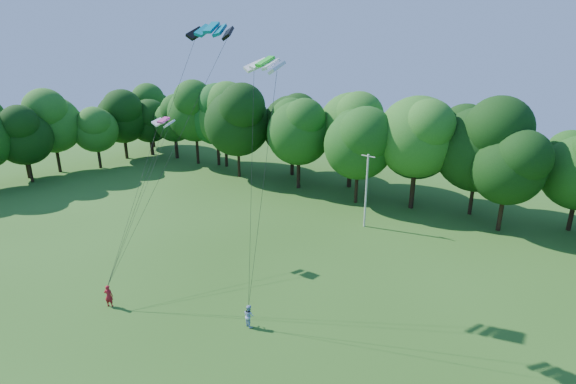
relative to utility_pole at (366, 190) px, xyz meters
The scene contains 9 objects.
utility_pole is the anchor object (origin of this frame).
kite_flyer_left 24.82m from the utility_pole, 109.17° to the right, with size 0.61×0.40×1.66m, color #A91522.
kite_flyer_right 19.56m from the utility_pole, 86.04° to the right, with size 0.75×0.58×1.54m, color #A0BDDF.
kite_teal 21.73m from the utility_pole, 106.77° to the right, with size 3.30×2.05×0.78m.
kite_green 21.21m from the utility_pole, 86.15° to the right, with size 2.80×1.67×0.61m.
kite_pink 20.00m from the utility_pole, 128.62° to the right, with size 1.98×1.02×0.42m.
tree_back_west 29.56m from the utility_pole, 163.57° to the left, with size 9.03×9.03×13.13m.
tree_back_center 10.56m from the utility_pole, 82.72° to the left, with size 8.97×8.97×13.05m.
tree_flank_west 45.65m from the utility_pole, 165.38° to the right, with size 6.70×6.70×9.74m.
Camera 1 is at (18.36, -10.05, 17.86)m, focal length 28.00 mm.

